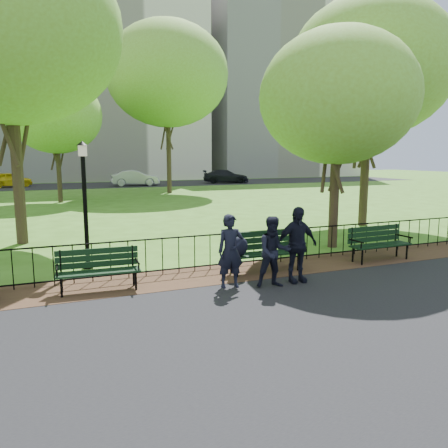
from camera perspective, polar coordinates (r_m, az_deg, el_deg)
name	(u,v)px	position (r m, az deg, el deg)	size (l,w,h in m)	color
ground	(270,290)	(9.36, 6.01, -8.54)	(120.00, 120.00, 0.00)	#3B691B
asphalt_path	(385,358)	(6.77, 20.33, -16.08)	(60.00, 9.20, 0.01)	black
dirt_strip	(241,272)	(10.65, 2.17, -6.26)	(60.00, 1.60, 0.01)	#372416
far_street	(94,185)	(43.15, -16.64, 4.87)	(70.00, 9.00, 0.01)	black
iron_fence	(232,248)	(10.98, 1.10, -3.18)	(24.06, 0.06, 1.00)	black
apartment_mid	(94,51)	(57.50, -16.65, 20.85)	(24.00, 15.00, 30.00)	silver
apartment_east	(273,89)	(64.18, 6.37, 17.15)	(20.00, 15.00, 24.00)	beige
park_bench_main	(253,247)	(10.43, 3.86, -2.99)	(1.88, 0.61, 1.06)	black
park_bench_left_a	(98,265)	(9.48, -16.13, -5.19)	(1.71, 0.61, 0.96)	black
park_bench_right_a	(378,240)	(12.41, 19.47, -1.92)	(1.79, 0.60, 1.00)	black
lamppost	(85,200)	(11.25, -17.71, 2.96)	(0.28, 0.28, 3.15)	black
tree_near_w	(7,27)	(15.69, -26.49, 22.03)	(6.81, 6.81, 9.50)	#2D2116
tree_near_e	(338,97)	(13.77, 14.67, 15.73)	(4.65, 4.65, 6.48)	#2D2116
tree_mid_e	(370,68)	(18.69, 18.52, 18.73)	(6.33, 6.33, 8.82)	#2D2116
tree_far_c	(56,115)	(28.11, -21.14, 13.17)	(5.33, 5.33, 7.43)	#2D2116
tree_far_e	(167,74)	(33.59, -7.42, 18.80)	(8.87, 8.87, 12.36)	#2D2116
person_left	(231,251)	(9.27, 0.86, -3.56)	(0.57, 0.38, 1.57)	black
person_mid	(274,252)	(9.35, 6.52, -3.66)	(0.74, 0.39, 1.53)	black
person_right	(297,245)	(9.78, 9.46, -2.67)	(0.99, 0.41, 1.69)	black
taxi	(8,180)	(43.21, -26.35, 5.22)	(1.57, 3.91, 1.33)	yellow
sedan_silver	(135,178)	(41.34, -11.56, 5.91)	(1.52, 4.35, 1.43)	#A8AAB0
sedan_dark	(226,176)	(44.61, 0.23, 6.24)	(1.88, 4.62, 1.34)	black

